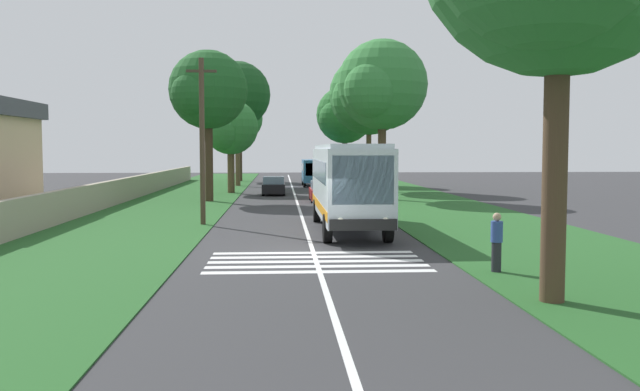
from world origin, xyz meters
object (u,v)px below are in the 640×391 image
at_px(trailing_car_0, 323,192).
at_px(utility_pole, 202,139).
at_px(roadside_tree_right_0, 367,98).
at_px(pedestrian, 497,242).
at_px(roadside_tree_left_0, 239,120).
at_px(coach_bus, 348,181).
at_px(trailing_minibus_0, 314,170).
at_px(roadside_tree_left_1, 235,96).
at_px(roadside_tree_left_3, 207,92).
at_px(roadside_tree_left_2, 229,129).
at_px(roadside_tree_right_1, 380,87).
at_px(trailing_car_1, 274,186).
at_px(roadside_tree_right_2, 343,116).

height_order(trailing_car_0, utility_pole, utility_pole).
height_order(roadside_tree_right_0, pedestrian, roadside_tree_right_0).
bearing_deg(roadside_tree_left_0, coach_bus, -170.74).
height_order(trailing_minibus_0, utility_pole, utility_pole).
relative_size(trailing_car_0, roadside_tree_left_1, 0.36).
bearing_deg(roadside_tree_left_3, trailing_minibus_0, -23.27).
bearing_deg(trailing_minibus_0, roadside_tree_left_2, 144.11).
height_order(coach_bus, trailing_car_0, coach_bus).
relative_size(trailing_car_0, pedestrian, 2.54).
bearing_deg(roadside_tree_left_3, coach_bus, -154.90).
height_order(roadside_tree_left_0, roadside_tree_right_1, roadside_tree_right_1).
relative_size(trailing_car_1, roadside_tree_left_2, 0.57).
relative_size(roadside_tree_left_2, roadside_tree_left_3, 0.74).
relative_size(coach_bus, roadside_tree_left_3, 1.10).
bearing_deg(trailing_minibus_0, roadside_tree_right_0, -153.11).
relative_size(coach_bus, roadside_tree_right_1, 1.00).
xyz_separation_m(trailing_car_1, utility_pole, (-21.04, 3.09, 3.36)).
relative_size(roadside_tree_left_2, pedestrian, 4.43).
xyz_separation_m(roadside_tree_right_1, pedestrian, (-28.29, 0.83, -6.94)).
height_order(roadside_tree_left_2, roadside_tree_left_3, roadside_tree_left_3).
bearing_deg(roadside_tree_left_2, roadside_tree_left_0, 1.32).
distance_m(trailing_car_0, roadside_tree_left_2, 12.36).
distance_m(coach_bus, roadside_tree_right_2, 37.09).
height_order(coach_bus, roadside_tree_left_0, roadside_tree_left_0).
bearing_deg(trailing_minibus_0, trailing_car_1, 162.81).
xyz_separation_m(trailing_car_1, roadside_tree_right_2, (13.22, -6.69, 6.08)).
xyz_separation_m(coach_bus, roadside_tree_right_2, (36.66, -3.26, 4.60)).
relative_size(roadside_tree_left_1, utility_pole, 1.55).
height_order(roadside_tree_right_1, roadside_tree_right_2, roadside_tree_right_1).
xyz_separation_m(coach_bus, utility_pole, (2.40, 6.52, 1.88)).
distance_m(roadside_tree_right_1, roadside_tree_right_2, 18.80).
bearing_deg(utility_pole, roadside_tree_right_2, -15.94).
height_order(roadside_tree_left_1, roadside_tree_left_2, roadside_tree_left_1).
bearing_deg(trailing_car_0, roadside_tree_right_2, -9.13).
xyz_separation_m(coach_bus, trailing_car_0, (16.25, 0.02, -1.48)).
relative_size(trailing_car_0, trailing_minibus_0, 0.72).
bearing_deg(coach_bus, roadside_tree_right_2, -5.08).
bearing_deg(pedestrian, roadside_tree_right_1, -1.68).
bearing_deg(roadside_tree_left_0, trailing_minibus_0, -143.07).
distance_m(trailing_car_0, roadside_tree_left_3, 10.28).
xyz_separation_m(roadside_tree_left_1, pedestrian, (-46.38, -10.42, -7.67)).
distance_m(roadside_tree_left_2, roadside_tree_right_0, 11.85).
bearing_deg(roadside_tree_right_2, pedestrian, 179.97).
relative_size(roadside_tree_left_1, pedestrian, 7.04).
xyz_separation_m(trailing_car_1, roadside_tree_right_1, (-5.54, -7.49, 7.18)).
relative_size(trailing_car_1, roadside_tree_right_2, 0.45).
bearing_deg(roadside_tree_right_2, roadside_tree_right_0, -173.21).
bearing_deg(roadside_tree_left_2, pedestrian, -164.05).
xyz_separation_m(roadside_tree_left_2, roadside_tree_right_2, (11.26, -10.25, 1.57)).
distance_m(roadside_tree_left_3, roadside_tree_right_2, 22.87).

